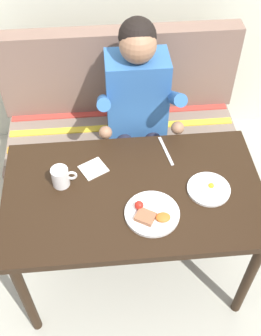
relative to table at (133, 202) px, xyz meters
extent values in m
plane|color=#ADAC9C|center=(0.00, 0.00, -0.65)|extent=(8.00, 8.00, 0.00)
cube|color=black|center=(0.00, 0.00, 0.06)|extent=(1.20, 0.70, 0.04)
cylinder|color=black|center=(-0.54, -0.29, -0.30)|extent=(0.05, 0.05, 0.69)
cylinder|color=black|center=(0.54, -0.29, -0.30)|extent=(0.05, 0.05, 0.69)
cylinder|color=black|center=(-0.54, 0.29, -0.30)|extent=(0.05, 0.05, 0.69)
cylinder|color=black|center=(0.54, 0.29, -0.30)|extent=(0.05, 0.05, 0.69)
cube|color=#7C5F52|center=(0.00, 0.72, -0.45)|extent=(1.44, 0.56, 0.40)
cube|color=#7D6C5E|center=(0.00, 0.72, -0.22)|extent=(1.40, 0.52, 0.06)
cube|color=#7C5F52|center=(0.00, 0.94, 0.08)|extent=(1.44, 0.12, 0.54)
cube|color=orange|center=(0.00, 0.58, -0.18)|extent=(1.38, 0.05, 0.01)
cube|color=yellow|center=(0.00, 0.72, -0.18)|extent=(1.38, 0.05, 0.01)
cube|color=#C63D33|center=(0.00, 0.86, -0.18)|extent=(1.38, 0.05, 0.01)
cube|color=#3264A7|center=(0.08, 0.66, 0.11)|extent=(0.34, 0.22, 0.48)
sphere|color=#9E7051|center=(0.08, 0.64, 0.44)|extent=(0.19, 0.19, 0.19)
sphere|color=black|center=(0.08, 0.67, 0.47)|extent=(0.19, 0.19, 0.19)
cylinder|color=#3264A7|center=(-0.11, 0.52, 0.18)|extent=(0.07, 0.29, 0.23)
cylinder|color=#3264A7|center=(0.27, 0.52, 0.18)|extent=(0.07, 0.29, 0.23)
sphere|color=#9E7051|center=(-0.11, 0.40, 0.08)|extent=(0.07, 0.07, 0.07)
sphere|color=#9E7051|center=(0.27, 0.40, 0.08)|extent=(0.07, 0.07, 0.07)
cylinder|color=#232333|center=(0.00, 0.49, -0.13)|extent=(0.09, 0.34, 0.09)
cylinder|color=#232333|center=(0.00, 0.32, -0.39)|extent=(0.08, 0.08, 0.52)
cube|color=black|center=(0.00, 0.26, -0.62)|extent=(0.09, 0.20, 0.05)
cylinder|color=#232333|center=(0.17, 0.49, -0.13)|extent=(0.09, 0.34, 0.09)
cylinder|color=#232333|center=(0.17, 0.32, -0.39)|extent=(0.08, 0.08, 0.52)
cube|color=black|center=(0.17, 0.26, -0.62)|extent=(0.09, 0.20, 0.05)
cylinder|color=white|center=(0.07, -0.14, 0.09)|extent=(0.24, 0.24, 0.02)
cube|color=#985D3F|center=(0.04, -0.17, 0.11)|extent=(0.10, 0.10, 0.02)
sphere|color=red|center=(0.01, -0.11, 0.12)|extent=(0.04, 0.04, 0.04)
ellipsoid|color=#CC6623|center=(0.11, -0.18, 0.11)|extent=(0.06, 0.05, 0.02)
cylinder|color=white|center=(0.34, -0.03, 0.09)|extent=(0.20, 0.20, 0.01)
ellipsoid|color=white|center=(0.34, -0.03, 0.10)|extent=(0.09, 0.08, 0.01)
sphere|color=yellow|center=(0.35, -0.02, 0.11)|extent=(0.03, 0.03, 0.03)
cylinder|color=white|center=(-0.33, 0.07, 0.13)|extent=(0.08, 0.08, 0.10)
cylinder|color=brown|center=(-0.33, 0.07, 0.17)|extent=(0.07, 0.07, 0.01)
torus|color=white|center=(-0.28, 0.07, 0.14)|extent=(0.05, 0.01, 0.05)
cube|color=silver|center=(-0.18, 0.15, 0.09)|extent=(0.15, 0.15, 0.01)
cube|color=silver|center=(0.19, 0.24, 0.08)|extent=(0.05, 0.20, 0.00)
camera|label=1|loc=(-0.12, -1.18, 1.58)|focal=44.43mm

